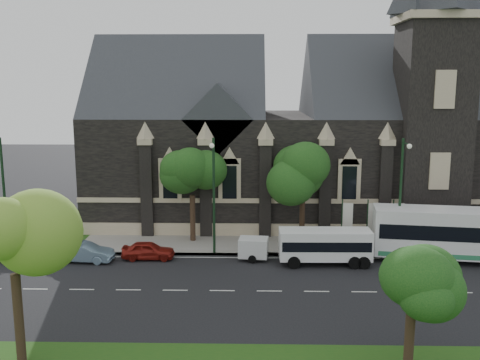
{
  "coord_description": "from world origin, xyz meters",
  "views": [
    {
      "loc": [
        -1.17,
        -32.06,
        13.07
      ],
      "look_at": [
        -2.0,
        6.0,
        6.07
      ],
      "focal_mm": 39.96,
      "sensor_mm": 36.0,
      "label": 1
    }
  ],
  "objects_px": {
    "tree_walk_right": "(305,173)",
    "sedan": "(84,252)",
    "tree_park_east": "(416,275)",
    "street_lamp_near": "(401,191)",
    "tree_walk_left": "(195,173)",
    "banner_flag_right": "(396,220)",
    "shuttle_bus": "(325,244)",
    "car_far_black": "(9,251)",
    "street_lamp_far": "(3,189)",
    "tree_park_near": "(19,230)",
    "street_lamp_mid": "(214,190)",
    "banner_flag_center": "(371,220)",
    "car_far_red": "(148,250)",
    "tour_coach": "(467,234)",
    "banner_flag_left": "(346,219)",
    "box_trailer": "(253,248)"
  },
  "relations": [
    {
      "from": "tree_walk_right",
      "to": "street_lamp_far",
      "type": "height_order",
      "value": "street_lamp_far"
    },
    {
      "from": "street_lamp_far",
      "to": "car_far_red",
      "type": "height_order",
      "value": "street_lamp_far"
    },
    {
      "from": "tree_park_near",
      "to": "sedan",
      "type": "bearing_deg",
      "value": 96.97
    },
    {
      "from": "street_lamp_mid",
      "to": "banner_flag_left",
      "type": "xyz_separation_m",
      "value": [
        10.29,
        1.91,
        -2.73
      ]
    },
    {
      "from": "tree_walk_left",
      "to": "car_far_black",
      "type": "xyz_separation_m",
      "value": [
        -13.5,
        -4.88,
        -5.11
      ]
    },
    {
      "from": "tree_park_east",
      "to": "tree_walk_right",
      "type": "height_order",
      "value": "tree_walk_right"
    },
    {
      "from": "tree_park_east",
      "to": "tree_walk_left",
      "type": "bearing_deg",
      "value": 120.87
    },
    {
      "from": "tree_walk_left",
      "to": "shuttle_bus",
      "type": "distance_m",
      "value": 12.17
    },
    {
      "from": "tree_park_east",
      "to": "banner_flag_center",
      "type": "distance_m",
      "value": 18.58
    },
    {
      "from": "tree_walk_left",
      "to": "car_far_red",
      "type": "bearing_deg",
      "value": -123.63
    },
    {
      "from": "tour_coach",
      "to": "sedan",
      "type": "xyz_separation_m",
      "value": [
        -28.18,
        -0.6,
        -1.4
      ]
    },
    {
      "from": "tree_walk_right",
      "to": "street_lamp_near",
      "type": "height_order",
      "value": "street_lamp_near"
    },
    {
      "from": "tree_walk_left",
      "to": "car_far_red",
      "type": "xyz_separation_m",
      "value": [
        -3.07,
        -4.62,
        -5.07
      ]
    },
    {
      "from": "street_lamp_mid",
      "to": "car_far_black",
      "type": "bearing_deg",
      "value": -175.25
    },
    {
      "from": "tree_walk_left",
      "to": "banner_flag_right",
      "type": "xyz_separation_m",
      "value": [
        16.08,
        -1.7,
        -3.35
      ]
    },
    {
      "from": "tree_walk_right",
      "to": "car_far_black",
      "type": "relative_size",
      "value": 1.72
    },
    {
      "from": "banner_flag_left",
      "to": "car_far_red",
      "type": "bearing_deg",
      "value": -169.1
    },
    {
      "from": "tree_walk_right",
      "to": "banner_flag_right",
      "type": "height_order",
      "value": "tree_walk_right"
    },
    {
      "from": "tree_park_east",
      "to": "car_far_black",
      "type": "relative_size",
      "value": 1.39
    },
    {
      "from": "tree_park_east",
      "to": "sedan",
      "type": "xyz_separation_m",
      "value": [
        -19.68,
        14.71,
        -3.9
      ]
    },
    {
      "from": "tree_park_near",
      "to": "banner_flag_center",
      "type": "height_order",
      "value": "tree_park_near"
    },
    {
      "from": "street_lamp_near",
      "to": "banner_flag_right",
      "type": "distance_m",
      "value": 3.34
    },
    {
      "from": "street_lamp_mid",
      "to": "tree_walk_right",
      "type": "bearing_deg",
      "value": 26.65
    },
    {
      "from": "tree_walk_right",
      "to": "banner_flag_center",
      "type": "relative_size",
      "value": 1.95
    },
    {
      "from": "tree_walk_left",
      "to": "banner_flag_right",
      "type": "distance_m",
      "value": 16.52
    },
    {
      "from": "banner_flag_left",
      "to": "box_trailer",
      "type": "height_order",
      "value": "banner_flag_left"
    },
    {
      "from": "street_lamp_far",
      "to": "shuttle_bus",
      "type": "xyz_separation_m",
      "value": [
        24.21,
        -1.85,
        -3.63
      ]
    },
    {
      "from": "tree_park_near",
      "to": "tree_walk_left",
      "type": "relative_size",
      "value": 1.12
    },
    {
      "from": "tree_walk_left",
      "to": "street_lamp_far",
      "type": "height_order",
      "value": "street_lamp_far"
    },
    {
      "from": "street_lamp_near",
      "to": "street_lamp_far",
      "type": "xyz_separation_m",
      "value": [
        -30.0,
        0.0,
        0.0
      ]
    },
    {
      "from": "tree_walk_left",
      "to": "car_far_black",
      "type": "bearing_deg",
      "value": -160.13
    },
    {
      "from": "tree_park_east",
      "to": "banner_flag_center",
      "type": "xyz_separation_m",
      "value": [
        2.11,
        18.32,
        -2.24
      ]
    },
    {
      "from": "banner_flag_right",
      "to": "car_far_black",
      "type": "height_order",
      "value": "banner_flag_right"
    },
    {
      "from": "street_lamp_near",
      "to": "box_trailer",
      "type": "height_order",
      "value": "street_lamp_near"
    },
    {
      "from": "box_trailer",
      "to": "car_far_red",
      "type": "relative_size",
      "value": 0.8
    },
    {
      "from": "tree_walk_right",
      "to": "car_far_red",
      "type": "distance_m",
      "value": 13.93
    },
    {
      "from": "tree_walk_right",
      "to": "shuttle_bus",
      "type": "height_order",
      "value": "tree_walk_right"
    },
    {
      "from": "shuttle_bus",
      "to": "car_far_black",
      "type": "relative_size",
      "value": 1.47
    },
    {
      "from": "banner_flag_right",
      "to": "shuttle_bus",
      "type": "xyz_separation_m",
      "value": [
        -6.08,
        -3.76,
        -0.9
      ]
    },
    {
      "from": "banner_flag_center",
      "to": "shuttle_bus",
      "type": "xyz_separation_m",
      "value": [
        -4.08,
        -3.76,
        -0.9
      ]
    },
    {
      "from": "tree_park_near",
      "to": "tree_park_east",
      "type": "xyz_separation_m",
      "value": [
        17.95,
        -0.55,
        -1.8
      ]
    },
    {
      "from": "tree_walk_right",
      "to": "sedan",
      "type": "relative_size",
      "value": 1.8
    },
    {
      "from": "banner_flag_center",
      "to": "car_far_red",
      "type": "relative_size",
      "value": 1.02
    },
    {
      "from": "tour_coach",
      "to": "tree_park_east",
      "type": "bearing_deg",
      "value": -111.1
    },
    {
      "from": "tour_coach",
      "to": "tree_park_near",
      "type": "bearing_deg",
      "value": -142.89
    },
    {
      "from": "tree_park_near",
      "to": "car_far_red",
      "type": "bearing_deg",
      "value": 78.95
    },
    {
      "from": "banner_flag_left",
      "to": "banner_flag_center",
      "type": "bearing_deg",
      "value": 0.0
    },
    {
      "from": "tree_park_east",
      "to": "street_lamp_far",
      "type": "relative_size",
      "value": 0.7
    },
    {
      "from": "tree_park_east",
      "to": "tree_walk_right",
      "type": "relative_size",
      "value": 0.81
    },
    {
      "from": "tree_park_near",
      "to": "shuttle_bus",
      "type": "bearing_deg",
      "value": 41.25
    }
  ]
}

